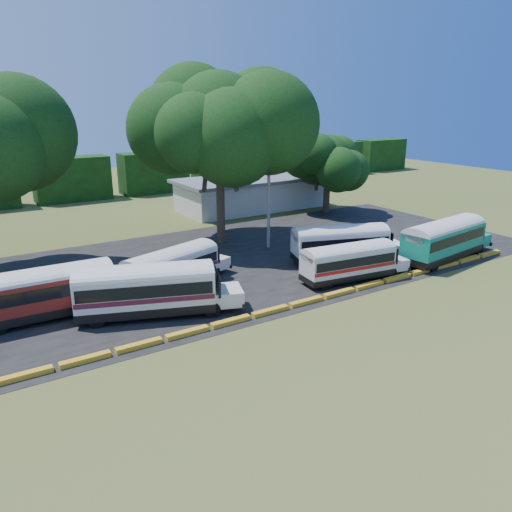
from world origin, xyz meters
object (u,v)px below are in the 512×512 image
bus_red (49,289)px  bus_cream_west (149,287)px  bus_teal (445,237)px  bus_white_red (350,260)px

bus_red → bus_cream_west: bearing=-29.2°
bus_red → bus_teal: size_ratio=0.92×
bus_white_red → bus_teal: bus_teal is taller
bus_teal → bus_white_red: bearing=169.6°
bus_teal → bus_cream_west: bearing=167.1°
bus_cream_west → bus_white_red: bus_cream_west is taller
bus_red → bus_cream_west: bus_cream_west is taller
bus_red → bus_cream_west: (5.49, -3.22, 0.04)m
bus_teal → bus_red: bearing=162.3°
bus_cream_west → bus_teal: (26.03, -2.53, 0.10)m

